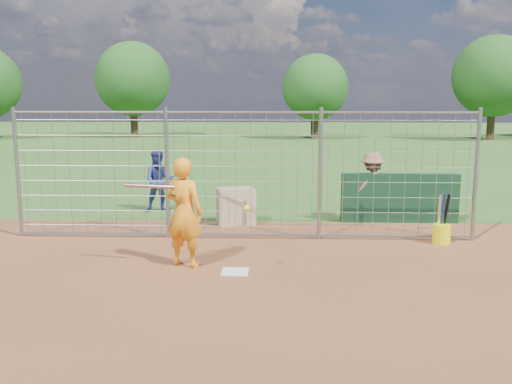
{
  "coord_description": "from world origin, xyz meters",
  "views": [
    {
      "loc": [
        0.69,
        -9.03,
        2.84
      ],
      "look_at": [
        0.3,
        0.8,
        1.15
      ],
      "focal_mm": 40.0,
      "sensor_mm": 36.0,
      "label": 1
    }
  ],
  "objects_px": {
    "equipment_bin": "(236,206)",
    "bystander_a": "(159,181)",
    "bystander_c": "(372,187)",
    "bucket_with_bats": "(442,231)",
    "batter": "(184,212)"
  },
  "relations": [
    {
      "from": "bystander_c",
      "to": "bucket_with_bats",
      "type": "bearing_deg",
      "value": 93.49
    },
    {
      "from": "equipment_bin",
      "to": "bucket_with_bats",
      "type": "distance_m",
      "value": 4.36
    },
    {
      "from": "batter",
      "to": "bucket_with_bats",
      "type": "height_order",
      "value": "batter"
    },
    {
      "from": "batter",
      "to": "equipment_bin",
      "type": "height_order",
      "value": "batter"
    },
    {
      "from": "bucket_with_bats",
      "to": "bystander_a",
      "type": "bearing_deg",
      "value": 155.13
    },
    {
      "from": "bystander_a",
      "to": "bystander_c",
      "type": "height_order",
      "value": "bystander_c"
    },
    {
      "from": "bystander_c",
      "to": "equipment_bin",
      "type": "relative_size",
      "value": 1.95
    },
    {
      "from": "bystander_c",
      "to": "bucket_with_bats",
      "type": "distance_m",
      "value": 2.28
    },
    {
      "from": "bystander_a",
      "to": "equipment_bin",
      "type": "bearing_deg",
      "value": -44.31
    },
    {
      "from": "bystander_a",
      "to": "bucket_with_bats",
      "type": "relative_size",
      "value": 1.56
    },
    {
      "from": "bystander_c",
      "to": "bystander_a",
      "type": "bearing_deg",
      "value": -33.7
    },
    {
      "from": "bystander_c",
      "to": "bucket_with_bats",
      "type": "height_order",
      "value": "bystander_c"
    },
    {
      "from": "batter",
      "to": "bucket_with_bats",
      "type": "xyz_separation_m",
      "value": [
        4.7,
        1.63,
        -0.67
      ]
    },
    {
      "from": "equipment_bin",
      "to": "bucket_with_bats",
      "type": "xyz_separation_m",
      "value": [
        4.08,
        -1.52,
        -0.15
      ]
    },
    {
      "from": "equipment_bin",
      "to": "bystander_a",
      "type": "bearing_deg",
      "value": 131.79
    }
  ]
}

